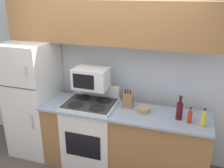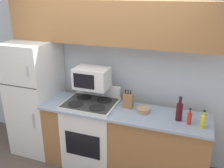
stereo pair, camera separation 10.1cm
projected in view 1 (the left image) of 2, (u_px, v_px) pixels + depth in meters
wall_back at (112, 70)px, 3.61m from camera, size 8.00×0.05×2.55m
lower_cabinets at (123, 140)px, 3.39m from camera, size 2.19×0.60×0.91m
refrigerator at (34, 98)px, 3.73m from camera, size 0.63×0.74×1.70m
upper_cabinets at (107, 22)px, 3.20m from camera, size 2.82×0.33×0.56m
stove at (91, 132)px, 3.50m from camera, size 0.69×0.59×1.11m
microwave at (91, 78)px, 3.34m from camera, size 0.46×0.32×0.28m
knife_block at (128, 100)px, 3.27m from camera, size 0.12×0.09×0.25m
bowl at (144, 109)px, 3.16m from camera, size 0.17×0.17×0.07m
bottle_hot_sauce at (190, 117)px, 2.89m from camera, size 0.05×0.05×0.20m
bottle_cooking_spray at (204, 119)px, 2.81m from camera, size 0.06×0.06×0.22m
bottle_wine_red at (179, 110)px, 2.96m from camera, size 0.08×0.08×0.30m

